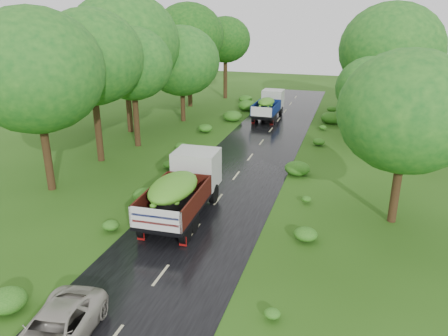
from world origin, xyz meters
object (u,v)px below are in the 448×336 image
at_px(utility_pole, 357,77).
at_px(car, 54,332).
at_px(truck_near, 184,186).
at_px(truck_far, 269,104).

bearing_deg(utility_pole, car, -103.57).
bearing_deg(car, truck_near, 79.80).
height_order(car, utility_pole, utility_pole).
height_order(truck_near, truck_far, truck_near).
relative_size(truck_near, utility_pole, 0.84).
bearing_deg(truck_near, truck_far, 88.02).
xyz_separation_m(truck_far, car, (-0.45, -33.29, -0.79)).
xyz_separation_m(truck_near, truck_far, (0.03, 22.87, -0.24)).
xyz_separation_m(truck_near, car, (-0.43, -10.42, -1.03)).
xyz_separation_m(car, utility_pole, (8.68, 33.71, 3.74)).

